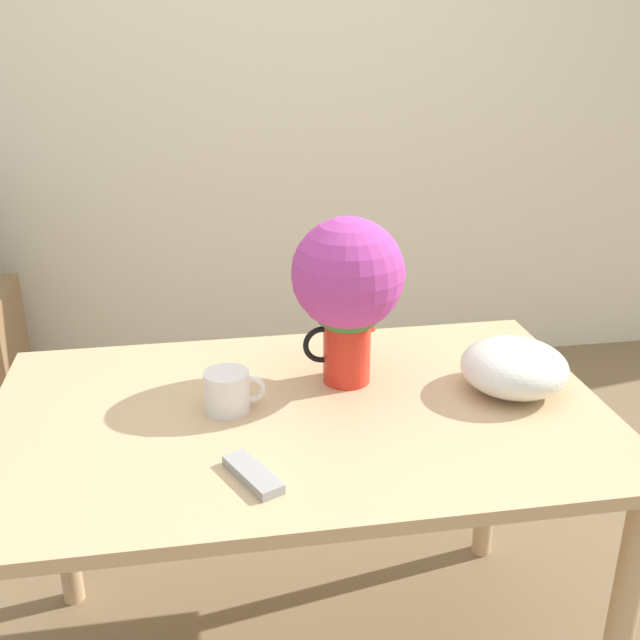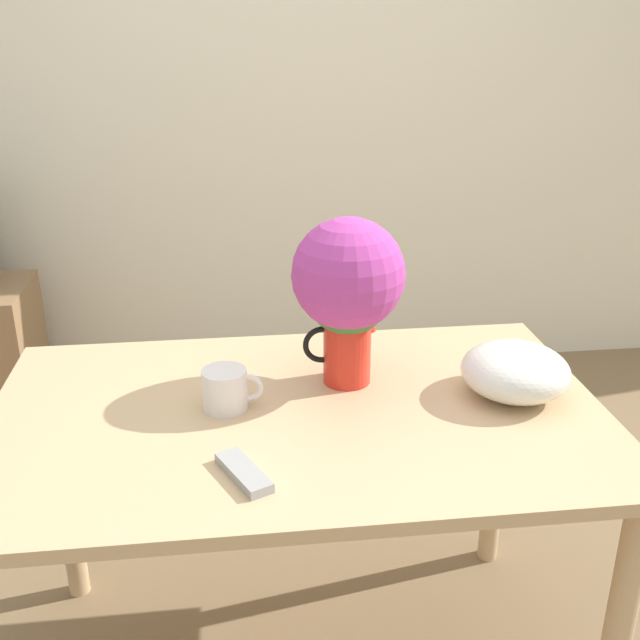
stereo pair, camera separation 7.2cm
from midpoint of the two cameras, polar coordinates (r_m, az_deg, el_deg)
ground_plane at (r=2.24m, az=1.25°, el=-23.10°), size 12.00×12.00×0.00m
wall_back at (r=3.34m, az=-4.48°, el=17.12°), size 8.00×0.05×2.60m
table at (r=1.74m, az=-2.64°, el=-9.89°), size 1.38×0.85×0.77m
flower_vase at (r=1.72m, az=0.93°, el=2.64°), size 0.26×0.26×0.40m
coffee_mug at (r=1.68m, az=-8.22°, el=-5.40°), size 0.14×0.10×0.09m
white_bowl at (r=1.79m, az=13.46°, el=-3.52°), size 0.25×0.25×0.12m
remote_control at (r=1.46m, az=-6.58°, el=-11.62°), size 0.11×0.16×0.02m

